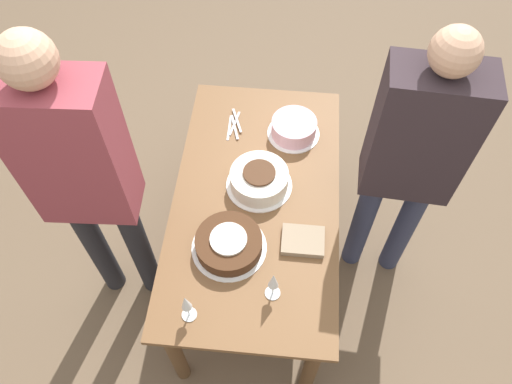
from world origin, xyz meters
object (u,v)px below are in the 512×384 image
object	(u,v)px
cake_front_chocolate	(229,244)
person_watching	(412,155)
cake_center_white	(259,179)
wine_glass_near	(186,304)
person_cutting	(82,174)
wine_glass_far	(273,282)
cake_back_decorated	(294,128)

from	to	relation	value
cake_front_chocolate	person_watching	distance (m)	0.89
cake_center_white	wine_glass_near	size ratio (longest dim) A/B	1.76
cake_front_chocolate	person_cutting	distance (m)	0.68
cake_center_white	person_cutting	bearing A→B (deg)	-70.50
wine_glass_near	wine_glass_far	size ratio (longest dim) A/B	1.01
cake_center_white	person_cutting	distance (m)	0.80
cake_front_chocolate	person_watching	size ratio (longest dim) A/B	0.20
cake_back_decorated	person_cutting	distance (m)	1.07
person_cutting	person_watching	distance (m)	1.39
cake_front_chocolate	cake_back_decorated	xyz separation A→B (m)	(-0.69, 0.25, 0.01)
cake_center_white	person_watching	xyz separation A→B (m)	(-0.03, 0.66, 0.22)
cake_center_white	cake_front_chocolate	distance (m)	0.36
person_watching	person_cutting	bearing A→B (deg)	15.50
wine_glass_near	person_cutting	xyz separation A→B (m)	(-0.42, -0.47, 0.22)
cake_center_white	wine_glass_far	bearing A→B (deg)	11.00
person_watching	cake_center_white	bearing A→B (deg)	6.71
cake_back_decorated	wine_glass_far	bearing A→B (deg)	-2.65
cake_center_white	wine_glass_far	distance (m)	0.56
wine_glass_far	person_cutting	xyz separation A→B (m)	(-0.30, -0.81, 0.23)
wine_glass_far	person_cutting	distance (m)	0.89
cake_front_chocolate	cake_back_decorated	world-z (taller)	cake_back_decorated
cake_front_chocolate	wine_glass_far	distance (m)	0.30
cake_front_chocolate	person_cutting	bearing A→B (deg)	-99.72
cake_center_white	wine_glass_far	size ratio (longest dim) A/B	1.77
person_cutting	cake_center_white	bearing A→B (deg)	16.42
wine_glass_near	person_watching	xyz separation A→B (m)	(-0.70, 0.89, 0.15)
wine_glass_far	person_watching	world-z (taller)	person_watching
cake_front_chocolate	wine_glass_far	world-z (taller)	wine_glass_far
wine_glass_far	person_cutting	bearing A→B (deg)	-110.31
cake_center_white	cake_back_decorated	world-z (taller)	cake_center_white
cake_back_decorated	person_watching	xyz separation A→B (m)	(0.31, 0.52, 0.23)
wine_glass_near	person_watching	distance (m)	1.14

